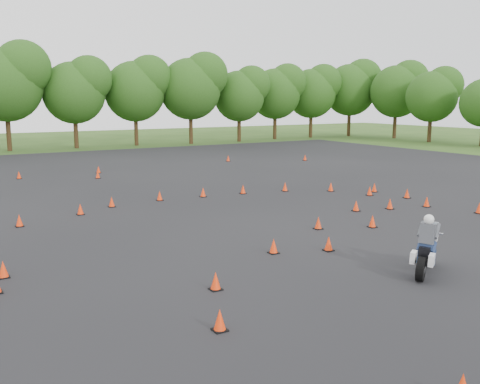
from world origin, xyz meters
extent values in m
plane|color=#2D5119|center=(0.00, 0.00, 0.00)|extent=(140.00, 140.00, 0.00)
plane|color=black|center=(0.00, 6.00, 0.01)|extent=(62.00, 62.00, 0.00)
cone|color=#FF370A|center=(-0.73, 21.05, 0.23)|extent=(0.26, 0.26, 0.45)
cone|color=#FF370A|center=(9.72, 4.14, 0.23)|extent=(0.26, 0.26, 0.45)
cone|color=#FF370A|center=(8.67, 5.63, 0.23)|extent=(0.26, 0.26, 0.45)
cone|color=#FF370A|center=(-1.40, -0.41, 0.23)|extent=(0.26, 0.26, 0.45)
cone|color=#FF370A|center=(0.29, -1.08, 0.23)|extent=(0.26, 0.26, 0.45)
cone|color=#FF370A|center=(8.78, 2.14, 0.23)|extent=(0.26, 0.26, 0.45)
cone|color=#FF370A|center=(-5.16, 8.56, 0.23)|extent=(0.26, 0.26, 0.45)
cone|color=#FF370A|center=(-1.47, 18.68, 0.23)|extent=(0.26, 0.26, 0.45)
cone|color=#FF370A|center=(1.21, 9.62, 0.23)|extent=(0.26, 0.26, 0.45)
cone|color=#FF370A|center=(9.59, 0.04, 0.23)|extent=(0.26, 0.26, 0.45)
cone|color=#FF370A|center=(15.59, 19.89, 0.23)|extent=(0.26, 0.26, 0.45)
cone|color=#FF370A|center=(-3.51, 9.49, 0.23)|extent=(0.26, 0.26, 0.45)
cone|color=#FF370A|center=(5.74, 8.91, 0.23)|extent=(0.26, 0.26, 0.45)
cone|color=#FF370A|center=(3.41, 9.39, 0.23)|extent=(0.26, 0.26, 0.45)
cone|color=#FF370A|center=(-4.55, -2.37, 0.23)|extent=(0.26, 0.26, 0.45)
cone|color=#FF370A|center=(-7.73, 7.59, 0.23)|extent=(0.26, 0.26, 0.45)
cone|color=#FF370A|center=(5.38, 3.10, 0.23)|extent=(0.26, 0.26, 0.45)
cone|color=#FF370A|center=(-5.69, 20.98, 0.23)|extent=(0.26, 0.26, 0.45)
cone|color=#FF370A|center=(9.62, 6.26, 0.23)|extent=(0.26, 0.26, 0.45)
cone|color=#FF370A|center=(3.82, 0.53, 0.23)|extent=(0.26, 0.26, 0.45)
cone|color=#FF370A|center=(7.81, 7.63, 0.23)|extent=(0.26, 0.26, 0.45)
cone|color=#FF370A|center=(1.87, 1.38, 0.23)|extent=(0.26, 0.26, 0.45)
cone|color=#FF370A|center=(-1.03, 9.84, 0.23)|extent=(0.26, 0.26, 0.45)
cone|color=#FF370A|center=(-5.64, -4.58, 0.23)|extent=(0.26, 0.26, 0.45)
cone|color=#FF370A|center=(-9.09, 1.45, 0.23)|extent=(0.26, 0.26, 0.45)
cone|color=#FF370A|center=(10.03, 22.55, 0.23)|extent=(0.26, 0.26, 0.45)
cone|color=#FF370A|center=(6.97, 2.64, 0.23)|extent=(0.26, 0.26, 0.45)
camera|label=1|loc=(-10.74, -13.92, 4.83)|focal=40.00mm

